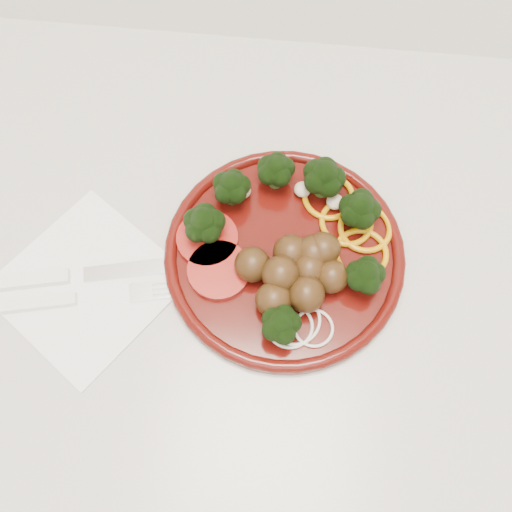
# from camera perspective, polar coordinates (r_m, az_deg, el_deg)

# --- Properties ---
(counter) EXTENTS (2.40, 0.60, 0.90)m
(counter) POSITION_cam_1_polar(r_m,az_deg,el_deg) (1.06, 4.83, -9.55)
(counter) COLOR silver
(counter) RESTS_ON ground
(plate) EXTENTS (0.26, 0.26, 0.06)m
(plate) POSITION_cam_1_polar(r_m,az_deg,el_deg) (0.61, 3.28, 0.74)
(plate) COLOR #3E0906
(plate) RESTS_ON counter
(napkin) EXTENTS (0.23, 0.23, 0.00)m
(napkin) POSITION_cam_1_polar(r_m,az_deg,el_deg) (0.64, -16.54, -2.74)
(napkin) COLOR white
(napkin) RESTS_ON counter
(knife) EXTENTS (0.21, 0.06, 0.01)m
(knife) POSITION_cam_1_polar(r_m,az_deg,el_deg) (0.64, -18.68, -1.96)
(knife) COLOR silver
(knife) RESTS_ON napkin
(fork) EXTENTS (0.18, 0.06, 0.01)m
(fork) POSITION_cam_1_polar(r_m,az_deg,el_deg) (0.64, -18.99, -4.26)
(fork) COLOR white
(fork) RESTS_ON napkin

